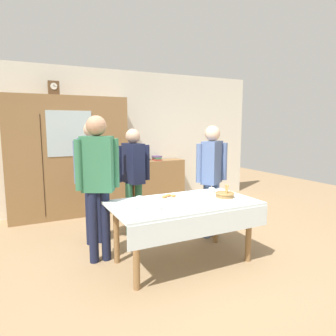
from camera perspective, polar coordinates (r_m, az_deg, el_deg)
The scene contains 21 objects.
ground_plane at distance 4.02m, azimuth 1.33°, elevation -16.08°, with size 12.00×12.00×0.00m, color #997A56.
back_wall at distance 6.14m, azimuth -10.33°, elevation 5.26°, with size 6.40×0.10×2.70m, color silver.
dining_table at distance 3.60m, azimuth 3.13°, elevation -8.03°, with size 1.72×0.96×0.75m.
wall_cabinet at distance 5.68m, azimuth -18.16°, elevation 1.93°, with size 2.07×0.46×2.14m.
mantel_clock at distance 5.66m, azimuth -20.74°, elevation 13.87°, with size 0.18×0.11×0.24m.
bookshelf_low at distance 6.31m, azimuth -2.08°, elevation -2.68°, with size 1.13×0.35×0.92m.
book_stack at distance 6.23m, azimuth -2.11°, elevation 1.89°, with size 0.16×0.23×0.09m.
tea_cup_back_edge at distance 3.22m, azimuth -1.87°, elevation -7.57°, with size 0.13×0.13×0.06m.
tea_cup_mid_left at distance 3.33m, azimuth 5.80°, elevation -7.07°, with size 0.13×0.13×0.06m.
tea_cup_front_edge at distance 3.29m, azimuth -6.50°, elevation -7.31°, with size 0.13×0.13×0.06m.
tea_cup_mid_right at distance 3.74m, azimuth 6.03°, elevation -5.39°, with size 0.13×0.13×0.06m.
tea_cup_center at distance 3.62m, azimuth -5.35°, elevation -5.87°, with size 0.13×0.13×0.06m.
tea_cup_near_left at distance 4.12m, azimuth 8.20°, elevation -4.18°, with size 0.13×0.13×0.06m.
bread_basket at distance 3.87m, azimuth 10.64°, elevation -4.93°, with size 0.24×0.24×0.16m.
pastry_plate at distance 3.74m, azimuth 0.22°, elevation -5.57°, with size 0.28×0.28×0.05m.
spoon_front_edge at distance 4.03m, azimuth 6.59°, elevation -4.76°, with size 0.12×0.02×0.01m.
spoon_far_left at distance 3.45m, azimuth 3.65°, elevation -6.95°, with size 0.12×0.02×0.01m.
person_by_cabinet at distance 4.53m, azimuth -6.53°, elevation -0.59°, with size 0.52×0.39×1.59m.
person_behind_table_left at distance 3.65m, azimuth -13.08°, elevation -1.06°, with size 0.52×0.34×1.76m.
person_near_right_end at distance 4.41m, azimuth 8.25°, elevation -0.45°, with size 0.52×0.37×1.64m.
person_beside_shelf at distance 4.24m, azimuth -13.84°, elevation -0.35°, with size 0.52×0.41×1.70m.
Camera 1 is at (-1.72, -3.23, 1.65)m, focal length 32.38 mm.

